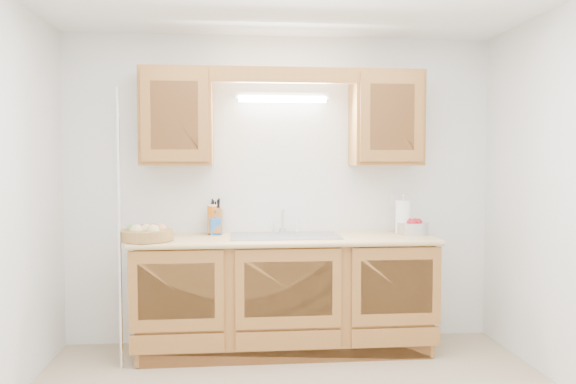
{
  "coord_description": "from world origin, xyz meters",
  "views": [
    {
      "loc": [
        -0.38,
        -3.11,
        1.47
      ],
      "look_at": [
        -0.01,
        0.85,
        1.26
      ],
      "focal_mm": 35.0,
      "sensor_mm": 36.0,
      "label": 1
    }
  ],
  "objects": [
    {
      "name": "apple_bowl",
      "position": [
        1.03,
        1.24,
        0.96
      ],
      "size": [
        0.28,
        0.28,
        0.13
      ],
      "rotation": [
        0.0,
        0.0,
        0.15
      ],
      "color": "silver",
      "rests_on": "countertop"
    },
    {
      "name": "knife_block",
      "position": [
        -0.54,
        1.39,
        1.01
      ],
      "size": [
        0.12,
        0.18,
        0.3
      ],
      "rotation": [
        0.0,
        0.0,
        -0.1
      ],
      "color": "#A0692E",
      "rests_on": "countertop"
    },
    {
      "name": "fluorescent_fixture",
      "position": [
        0.0,
        1.42,
        2.0
      ],
      "size": [
        0.76,
        0.08,
        0.08
      ],
      "color": "white",
      "rests_on": "room"
    },
    {
      "name": "countertop",
      "position": [
        0.0,
        1.19,
        0.88
      ],
      "size": [
        2.3,
        0.63,
        0.04
      ],
      "primitive_type": "cube",
      "color": "#E4C278",
      "rests_on": "base_cabinets"
    },
    {
      "name": "sink",
      "position": [
        0.0,
        1.21,
        0.83
      ],
      "size": [
        0.84,
        0.46,
        0.36
      ],
      "color": "#9E9EA3",
      "rests_on": "countertop"
    },
    {
      "name": "paper_towel",
      "position": [
        0.97,
        1.28,
        1.03
      ],
      "size": [
        0.15,
        0.15,
        0.32
      ],
      "rotation": [
        0.0,
        0.0,
        0.11
      ],
      "color": "silver",
      "rests_on": "countertop"
    },
    {
      "name": "room",
      "position": [
        0.0,
        0.0,
        1.25
      ],
      "size": [
        3.52,
        3.5,
        2.5
      ],
      "color": "tan",
      "rests_on": "ground"
    },
    {
      "name": "valance",
      "position": [
        0.0,
        1.19,
        2.14
      ],
      "size": [
        2.2,
        0.05,
        0.12
      ],
      "primitive_type": "cube",
      "color": "#A0692E",
      "rests_on": "room"
    },
    {
      "name": "fruit_basket",
      "position": [
        -1.03,
        1.05,
        0.95
      ],
      "size": [
        0.4,
        0.4,
        0.12
      ],
      "rotation": [
        0.0,
        0.0,
        -0.03
      ],
      "color": "#AA8344",
      "rests_on": "countertop"
    },
    {
      "name": "soap_bottle",
      "position": [
        -0.54,
        1.36,
        1.0
      ],
      "size": [
        0.1,
        0.1,
        0.2
      ],
      "primitive_type": "imported",
      "rotation": [
        0.0,
        0.0,
        0.16
      ],
      "color": "blue",
      "rests_on": "countertop"
    },
    {
      "name": "orange_canister",
      "position": [
        -0.56,
        1.38,
        1.02
      ],
      "size": [
        0.1,
        0.1,
        0.24
      ],
      "rotation": [
        0.0,
        0.0,
        0.44
      ],
      "color": "#D9600C",
      "rests_on": "countertop"
    },
    {
      "name": "outlet_plate",
      "position": [
        0.95,
        1.49,
        1.15
      ],
      "size": [
        0.08,
        0.01,
        0.12
      ],
      "primitive_type": "cube",
      "color": "white",
      "rests_on": "room"
    },
    {
      "name": "upper_cabinet_left",
      "position": [
        -0.83,
        1.33,
        1.83
      ],
      "size": [
        0.55,
        0.33,
        0.75
      ],
      "primitive_type": "cube",
      "color": "#A0692E",
      "rests_on": "room"
    },
    {
      "name": "sponge",
      "position": [
        -0.54,
        1.44,
        0.91
      ],
      "size": [
        0.1,
        0.07,
        0.02
      ],
      "rotation": [
        0.0,
        0.0,
        0.08
      ],
      "color": "#CC333F",
      "rests_on": "countertop"
    },
    {
      "name": "upper_cabinet_right",
      "position": [
        0.83,
        1.33,
        1.83
      ],
      "size": [
        0.55,
        0.33,
        0.75
      ],
      "primitive_type": "cube",
      "color": "#A0692E",
      "rests_on": "room"
    },
    {
      "name": "base_cabinets",
      "position": [
        0.0,
        1.2,
        0.44
      ],
      "size": [
        2.2,
        0.6,
        0.86
      ],
      "primitive_type": "cube",
      "color": "#A0692E",
      "rests_on": "ground"
    },
    {
      "name": "wire_shelf_pole",
      "position": [
        -1.2,
        0.94,
        1.0
      ],
      "size": [
        0.03,
        0.03,
        2.0
      ],
      "primitive_type": "cylinder",
      "color": "silver",
      "rests_on": "ground"
    }
  ]
}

